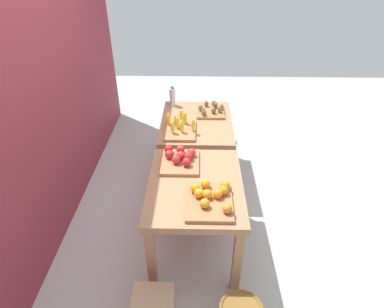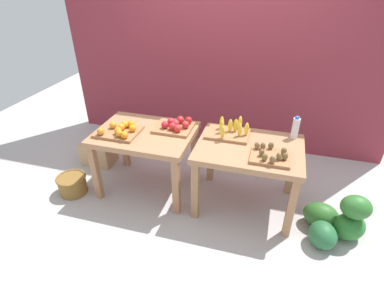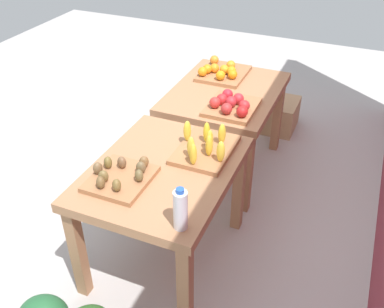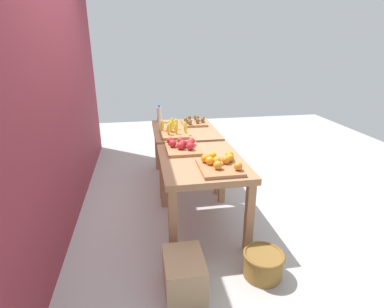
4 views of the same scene
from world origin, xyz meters
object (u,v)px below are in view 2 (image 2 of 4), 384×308
object	(u,v)px
display_table_left	(145,140)
banana_crate	(229,131)
display_table_right	(249,155)
cardboard_produce_box	(99,153)
kiwi_bin	(270,155)
wicker_basket	(72,184)
water_bottle	(295,128)
orange_bin	(119,130)
watermelon_pile	(336,222)
apple_bin	(175,126)

from	to	relation	value
display_table_left	banana_crate	world-z (taller)	banana_crate
display_table_right	cardboard_produce_box	xyz separation A→B (m)	(-1.96, 0.30, -0.48)
kiwi_bin	wicker_basket	distance (m)	2.23
banana_crate	wicker_basket	world-z (taller)	banana_crate
display_table_left	display_table_right	distance (m)	1.12
water_bottle	kiwi_bin	bearing A→B (deg)	-114.10
orange_bin	kiwi_bin	bearing A→B (deg)	-1.60
watermelon_pile	cardboard_produce_box	world-z (taller)	watermelon_pile
apple_bin	water_bottle	bearing A→B (deg)	7.25
orange_bin	display_table_right	bearing A→B (deg)	4.99
cardboard_produce_box	display_table_left	bearing A→B (deg)	-19.70
water_bottle	watermelon_pile	distance (m)	0.98
orange_bin	watermelon_pile	distance (m)	2.33
display_table_right	wicker_basket	xyz separation A→B (m)	(-1.92, -0.35, -0.51)
cardboard_produce_box	display_table_right	bearing A→B (deg)	-8.71
orange_bin	kiwi_bin	xyz separation A→B (m)	(1.56, -0.04, -0.01)
watermelon_pile	water_bottle	bearing A→B (deg)	133.04
apple_bin	cardboard_produce_box	distance (m)	1.31
display_table_left	display_table_right	world-z (taller)	same
display_table_right	orange_bin	size ratio (longest dim) A/B	2.36
apple_bin	wicker_basket	size ratio (longest dim) A/B	1.21
banana_crate	cardboard_produce_box	bearing A→B (deg)	175.76
kiwi_bin	water_bottle	size ratio (longest dim) A/B	1.51
banana_crate	orange_bin	bearing A→B (deg)	-165.39
orange_bin	apple_bin	distance (m)	0.59
apple_bin	kiwi_bin	size ratio (longest dim) A/B	1.11
display_table_left	wicker_basket	xyz separation A→B (m)	(-0.80, -0.35, -0.51)
apple_bin	kiwi_bin	distance (m)	1.07
kiwi_bin	wicker_basket	bearing A→B (deg)	-174.93
display_table_right	water_bottle	bearing A→B (deg)	36.00
banana_crate	kiwi_bin	bearing A→B (deg)	-37.02
banana_crate	display_table_left	bearing A→B (deg)	-168.95
display_table_left	cardboard_produce_box	world-z (taller)	display_table_left
kiwi_bin	wicker_basket	xyz separation A→B (m)	(-2.12, -0.19, -0.65)
orange_bin	display_table_left	bearing A→B (deg)	27.03
apple_bin	kiwi_bin	xyz separation A→B (m)	(1.03, -0.30, -0.01)
apple_bin	display_table_right	bearing A→B (deg)	-9.83
display_table_left	cardboard_produce_box	size ratio (longest dim) A/B	2.60
kiwi_bin	watermelon_pile	xyz separation A→B (m)	(0.69, -0.06, -0.59)
apple_bin	water_bottle	xyz separation A→B (m)	(1.23, 0.16, 0.07)
water_bottle	wicker_basket	size ratio (longest dim) A/B	0.72
display_table_left	banana_crate	bearing A→B (deg)	11.05
display_table_right	banana_crate	size ratio (longest dim) A/B	2.35
display_table_left	apple_bin	bearing A→B (deg)	25.41
display_table_right	apple_bin	world-z (taller)	apple_bin
kiwi_bin	cardboard_produce_box	distance (m)	2.30
kiwi_bin	banana_crate	bearing A→B (deg)	142.98
kiwi_bin	wicker_basket	size ratio (longest dim) A/B	1.09
cardboard_produce_box	orange_bin	bearing A→B (deg)	-34.59
banana_crate	wicker_basket	distance (m)	1.88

